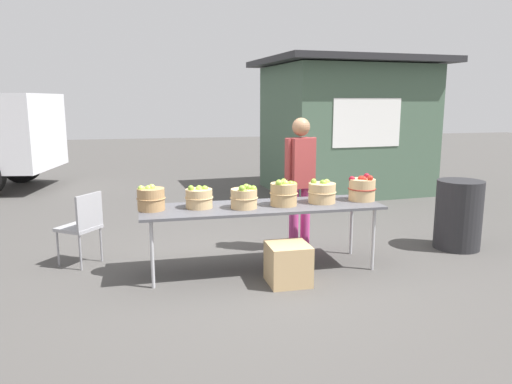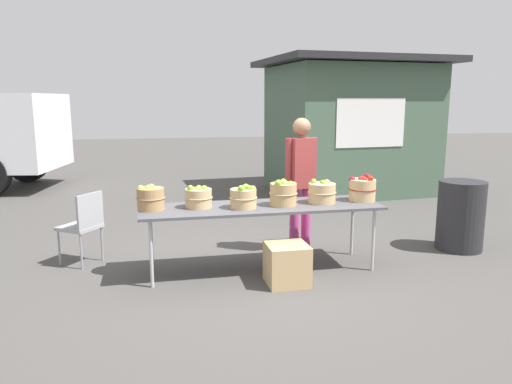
% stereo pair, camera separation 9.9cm
% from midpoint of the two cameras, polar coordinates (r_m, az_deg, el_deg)
% --- Properties ---
extents(ground_plane, '(40.00, 40.00, 0.00)m').
position_cam_midpoint_polar(ground_plane, '(5.67, 0.19, -9.02)').
color(ground_plane, '#474442').
extents(market_table, '(2.70, 0.76, 0.75)m').
position_cam_midpoint_polar(market_table, '(5.47, 0.19, -1.98)').
color(market_table, '#4C4C51').
rests_on(market_table, ground).
extents(apple_basket_green_0, '(0.31, 0.31, 0.28)m').
position_cam_midpoint_polar(apple_basket_green_0, '(5.35, -12.74, -0.72)').
color(apple_basket_green_0, '#A87F51').
rests_on(apple_basket_green_0, market_table).
extents(apple_basket_green_1, '(0.31, 0.31, 0.26)m').
position_cam_midpoint_polar(apple_basket_green_1, '(5.38, -7.21, -0.65)').
color(apple_basket_green_1, tan).
rests_on(apple_basket_green_1, market_table).
extents(apple_basket_green_2, '(0.31, 0.31, 0.27)m').
position_cam_midpoint_polar(apple_basket_green_2, '(5.32, -1.92, -0.66)').
color(apple_basket_green_2, tan).
rests_on(apple_basket_green_2, market_table).
extents(apple_basket_green_3, '(0.32, 0.32, 0.31)m').
position_cam_midpoint_polar(apple_basket_green_3, '(5.46, 2.77, -0.14)').
color(apple_basket_green_3, tan).
rests_on(apple_basket_green_3, market_table).
extents(apple_basket_green_4, '(0.33, 0.33, 0.28)m').
position_cam_midpoint_polar(apple_basket_green_4, '(5.65, 7.23, -0.03)').
color(apple_basket_green_4, tan).
rests_on(apple_basket_green_4, market_table).
extents(apple_basket_red_0, '(0.33, 0.33, 0.31)m').
position_cam_midpoint_polar(apple_basket_red_0, '(5.85, 11.84, 0.39)').
color(apple_basket_red_0, tan).
rests_on(apple_basket_red_0, market_table).
extents(vendor_adult, '(0.44, 0.30, 1.70)m').
position_cam_midpoint_polar(vendor_adult, '(6.14, 4.75, 2.13)').
color(vendor_adult, '#CC3F8C').
rests_on(vendor_adult, ground).
extents(food_kiosk, '(3.72, 3.17, 2.74)m').
position_cam_midpoint_polar(food_kiosk, '(10.48, 10.17, 7.66)').
color(food_kiosk, '#47604C').
rests_on(food_kiosk, ground).
extents(folding_chair, '(0.56, 0.56, 0.86)m').
position_cam_midpoint_polar(folding_chair, '(6.04, -20.08, -3.41)').
color(folding_chair, '#99999E').
rests_on(folding_chair, ground).
extents(trash_barrel, '(0.59, 0.59, 0.90)m').
position_cam_midpoint_polar(trash_barrel, '(6.84, 22.26, -2.47)').
color(trash_barrel, '#262628').
rests_on(trash_barrel, ground).
extents(produce_crate, '(0.43, 0.43, 0.43)m').
position_cam_midpoint_polar(produce_crate, '(5.20, 3.23, -8.40)').
color(produce_crate, tan).
rests_on(produce_crate, ground).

